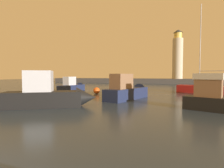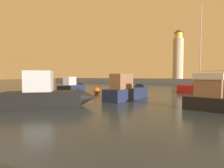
# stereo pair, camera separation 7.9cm
# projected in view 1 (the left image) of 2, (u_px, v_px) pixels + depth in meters

# --- Properties ---
(ground_plane) EXTENTS (220.00, 220.00, 0.00)m
(ground_plane) POSITION_uv_depth(u_px,v_px,m) (141.00, 91.00, 34.17)
(ground_plane) COLOR #2D3D51
(breakwater) EXTENTS (84.32, 5.39, 1.76)m
(breakwater) POSITION_uv_depth(u_px,v_px,m) (156.00, 81.00, 63.75)
(breakwater) COLOR #423F3D
(breakwater) RESTS_ON ground_plane
(lighthouse) EXTENTS (3.48, 3.48, 17.08)m
(lighthouse) POSITION_uv_depth(u_px,v_px,m) (178.00, 56.00, 60.91)
(lighthouse) COLOR beige
(lighthouse) RESTS_ON breakwater
(motorboat_1) EXTENTS (2.61, 7.43, 2.96)m
(motorboat_1) POSITION_uv_depth(u_px,v_px,m) (74.00, 86.00, 33.46)
(motorboat_1) COLOR #1E284C
(motorboat_1) RESTS_ON ground_plane
(motorboat_3) EXTENTS (4.66, 8.94, 3.44)m
(motorboat_3) POSITION_uv_depth(u_px,v_px,m) (130.00, 90.00, 22.36)
(motorboat_3) COLOR #1E284C
(motorboat_3) RESTS_ON ground_plane
(motorboat_5) EXTENTS (6.51, 3.57, 3.27)m
(motorboat_5) POSITION_uv_depth(u_px,v_px,m) (224.00, 100.00, 14.06)
(motorboat_5) COLOR black
(motorboat_5) RESTS_ON ground_plane
(motorboat_6) EXTENTS (8.22, 5.99, 3.62)m
(motorboat_6) POSITION_uv_depth(u_px,v_px,m) (52.00, 95.00, 16.46)
(motorboat_6) COLOR black
(motorboat_6) RESTS_ON ground_plane
(sailboat_moored) EXTENTS (8.87, 4.72, 14.72)m
(sailboat_moored) POSITION_uv_depth(u_px,v_px,m) (205.00, 89.00, 28.82)
(sailboat_moored) COLOR #B21E1E
(sailboat_moored) RESTS_ON ground_plane
(mooring_buoy) EXTENTS (1.05, 1.05, 1.05)m
(mooring_buoy) POSITION_uv_depth(u_px,v_px,m) (97.00, 91.00, 28.08)
(mooring_buoy) COLOR #EA5919
(mooring_buoy) RESTS_ON ground_plane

